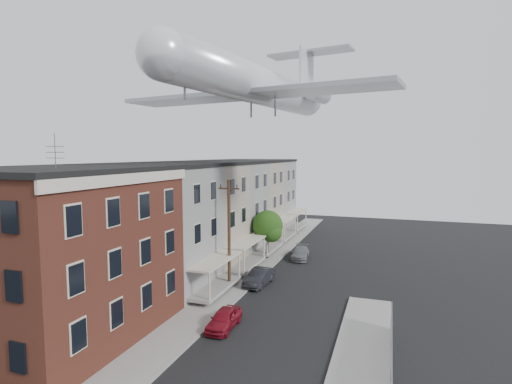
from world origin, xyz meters
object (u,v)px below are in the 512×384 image
(utility_pole, at_px, (229,233))
(car_near, at_px, (224,319))
(car_mid, at_px, (259,277))
(airplane, at_px, (261,86))
(street_tree, at_px, (269,227))
(car_far, at_px, (300,253))

(utility_pole, relative_size, car_near, 2.49)
(car_mid, height_order, airplane, airplane)
(car_near, bearing_deg, car_mid, 92.39)
(street_tree, height_order, airplane, airplane)
(utility_pole, relative_size, car_mid, 2.18)
(utility_pole, xyz_separation_m, airplane, (1.78, 2.85, 12.06))
(car_near, height_order, car_far, car_near)
(utility_pole, relative_size, car_far, 2.15)
(utility_pole, bearing_deg, car_near, -70.10)
(street_tree, xyz_separation_m, car_near, (2.19, -16.88, -2.83))
(utility_pole, distance_m, airplane, 12.52)
(utility_pole, bearing_deg, street_tree, 88.11)
(street_tree, distance_m, car_mid, 8.72)
(utility_pole, height_order, car_mid, utility_pole)
(street_tree, bearing_deg, utility_pole, -91.89)
(utility_pole, distance_m, car_mid, 4.83)
(utility_pole, height_order, street_tree, utility_pole)
(car_near, relative_size, airplane, 0.14)
(car_near, relative_size, car_mid, 0.88)
(street_tree, xyz_separation_m, car_far, (3.12, 1.36, -2.84))
(utility_pole, distance_m, street_tree, 10.00)
(street_tree, height_order, car_mid, street_tree)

